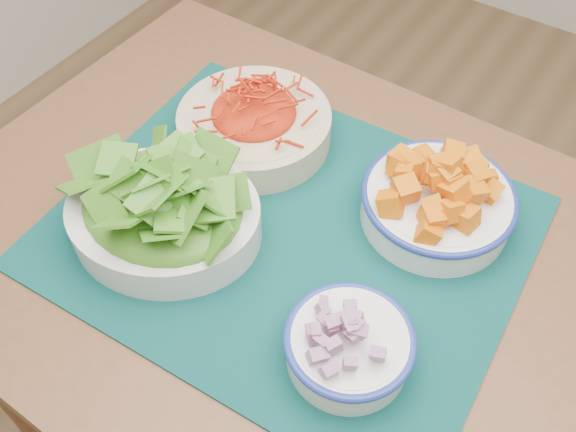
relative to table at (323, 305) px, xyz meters
The scene contains 6 objects.
table is the anchor object (origin of this frame).
placemat 0.13m from the table, behind, with size 0.60×0.49×0.00m, color #032929.
carrot_bowl 0.29m from the table, 147.76° to the left, with size 0.25×0.25×0.09m.
squash_bowl 0.23m from the table, 58.13° to the left, with size 0.21×0.21×0.10m.
lettuce_bowl 0.27m from the table, 158.05° to the right, with size 0.31×0.29×0.11m.
onion_bowl 0.21m from the table, 48.94° to the right, with size 0.15×0.15×0.08m.
Camera 1 is at (-0.03, -0.31, 1.43)m, focal length 40.00 mm.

